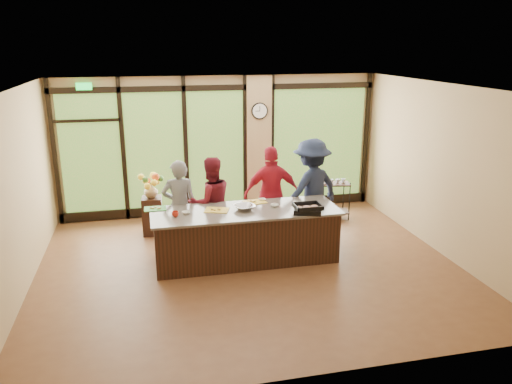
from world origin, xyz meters
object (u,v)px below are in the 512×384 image
island_base (246,236)px  cook_left (180,206)px  cook_right (311,189)px  flower_stand (153,216)px  bar_cart (334,195)px  roasting_pan (308,210)px

island_base → cook_left: (-1.07, 0.68, 0.41)m
cook_left → cook_right: cook_right is taller
island_base → cook_left: size_ratio=1.83×
island_base → flower_stand: bearing=133.6°
cook_right → bar_cart: bearing=-155.7°
roasting_pan → bar_cart: (1.28, 2.04, -0.43)m
island_base → flower_stand: size_ratio=4.10×
flower_stand → bar_cart: bar_cart is taller
cook_left → bar_cart: cook_left is taller
cook_left → cook_right: size_ratio=0.87×
roasting_pan → cook_left: bearing=173.4°
island_base → roasting_pan: size_ratio=6.88×
cook_left → bar_cart: bearing=-162.4°
roasting_pan → bar_cart: size_ratio=0.51×
flower_stand → cook_left: bearing=-58.7°
roasting_pan → bar_cart: bearing=78.3°
cook_left → flower_stand: cook_left is taller
flower_stand → bar_cart: (3.81, 0.04, 0.15)m
island_base → cook_right: cook_right is taller
cook_right → island_base: bearing=5.9°
roasting_pan → island_base: bearing=179.8°
cook_left → flower_stand: bearing=-62.0°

